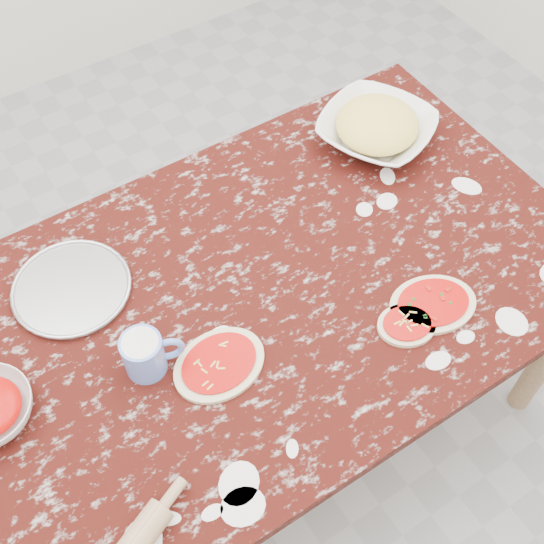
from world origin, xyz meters
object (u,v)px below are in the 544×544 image
at_px(cheese_bowl, 376,130).
at_px(flour_mug, 145,354).
at_px(pizza_tray, 72,289).
at_px(worktable, 272,302).

xyz_separation_m(cheese_bowl, flour_mug, (-0.88, -0.30, 0.02)).
xyz_separation_m(pizza_tray, cheese_bowl, (0.95, 0.01, 0.03)).
relative_size(cheese_bowl, flour_mug, 2.25).
height_order(worktable, flour_mug, flour_mug).
bearing_deg(cheese_bowl, pizza_tray, -179.16).
height_order(cheese_bowl, flour_mug, flour_mug).
relative_size(pizza_tray, flour_mug, 2.06).
bearing_deg(worktable, pizza_tray, 149.51).
xyz_separation_m(worktable, flour_mug, (-0.36, -0.04, 0.14)).
bearing_deg(flour_mug, pizza_tray, 102.42).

